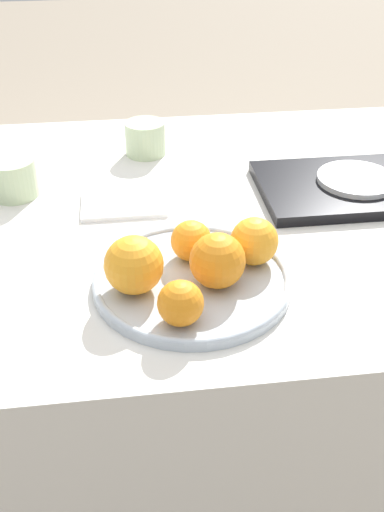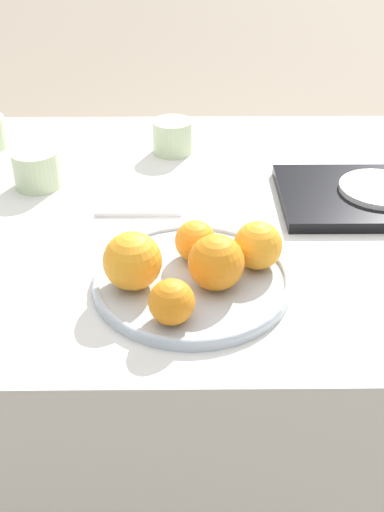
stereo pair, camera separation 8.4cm
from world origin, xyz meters
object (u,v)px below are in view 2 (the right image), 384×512
object	(u,v)px
orange_0	(195,241)
orange_1	(172,302)
orange_2	(258,245)
orange_4	(216,262)
orange_3	(132,261)
cup_1	(173,137)
side_plate	(380,189)
fruit_platter	(192,280)
cup_0	(37,169)
serving_tray	(379,196)
napkin	(141,200)

from	to	relation	value
orange_0	orange_1	xyz separation A→B (m)	(-0.03, -0.14, -0.00)
orange_0	orange_2	size ratio (longest dim) A/B	0.86
orange_4	orange_3	bearing A→B (deg)	179.08
orange_1	cup_1	world-z (taller)	orange_1
orange_3	cup_1	size ratio (longest dim) A/B	1.00
side_plate	cup_1	distance (m)	0.43
fruit_platter	side_plate	bearing A→B (deg)	36.55
side_plate	orange_2	bearing A→B (deg)	-137.67
cup_0	serving_tray	bearing A→B (deg)	-6.13
orange_2	serving_tray	world-z (taller)	orange_2
orange_2	orange_4	xyz separation A→B (m)	(-0.06, -0.05, 0.00)
serving_tray	side_plate	world-z (taller)	side_plate
orange_4	napkin	bearing A→B (deg)	114.64
orange_1	orange_3	bearing A→B (deg)	125.38
napkin	fruit_platter	bearing A→B (deg)	-70.19
orange_2	cup_0	size ratio (longest dim) A/B	0.82
cup_0	napkin	distance (m)	0.21
orange_1	side_plate	world-z (taller)	orange_1
fruit_platter	serving_tray	xyz separation A→B (m)	(0.34, 0.25, 0.00)
orange_2	cup_0	bearing A→B (deg)	143.09
orange_4	orange_2	bearing A→B (deg)	37.81
side_plate	cup_0	xyz separation A→B (m)	(-0.62, 0.07, 0.01)
cup_1	orange_2	bearing A→B (deg)	-73.22
orange_4	cup_1	world-z (taller)	orange_4
side_plate	cup_1	size ratio (longest dim) A/B	1.75
fruit_platter	orange_4	xyz separation A→B (m)	(0.03, -0.02, 0.04)
cup_0	napkin	bearing A→B (deg)	-18.89
fruit_platter	orange_4	bearing A→B (deg)	-29.28
orange_3	serving_tray	distance (m)	0.50
orange_0	orange_4	xyz separation A→B (m)	(0.03, -0.07, 0.01)
orange_3	cup_1	world-z (taller)	orange_3
orange_1	orange_3	world-z (taller)	orange_3
orange_4	cup_0	distance (m)	0.46
cup_0	orange_2	bearing A→B (deg)	-36.91
orange_2	cup_0	xyz separation A→B (m)	(-0.38, 0.29, -0.01)
cup_0	napkin	world-z (taller)	cup_0
orange_1	cup_0	distance (m)	0.48
serving_tray	orange_2	bearing A→B (deg)	-137.67
orange_2	orange_4	world-z (taller)	orange_4
orange_3	orange_1	bearing A→B (deg)	-54.62
fruit_platter	side_plate	distance (m)	0.42
orange_1	napkin	distance (m)	0.35
cup_1	orange_3	bearing A→B (deg)	-95.41
cup_0	cup_1	xyz separation A→B (m)	(0.25, 0.15, -0.00)
orange_1	serving_tray	bearing A→B (deg)	43.40
cup_0	orange_0	bearing A→B (deg)	-42.39
cup_1	fruit_platter	bearing A→B (deg)	-85.57
orange_1	napkin	world-z (taller)	orange_1
orange_3	napkin	size ratio (longest dim) A/B	0.55
orange_3	orange_2	bearing A→B (deg)	14.74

